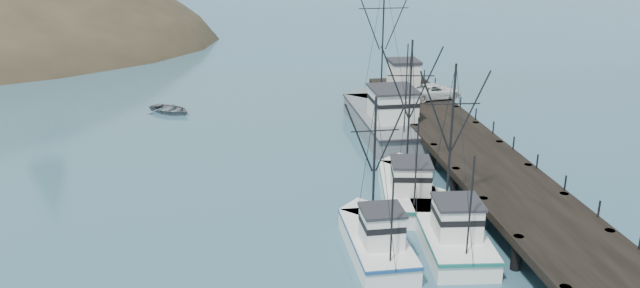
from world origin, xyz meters
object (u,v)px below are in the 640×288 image
at_px(motorboat, 170,113).
at_px(work_vessel, 385,118).
at_px(pier, 467,147).
at_px(trawler_far, 407,187).
at_px(pickup_truck, 435,91).
at_px(trawler_mid, 375,239).
at_px(pier_shed, 404,73).
at_px(trawler_near, 449,229).

bearing_deg(motorboat, work_vessel, -73.20).
relative_size(pier, trawler_far, 3.98).
distance_m(pickup_truck, motorboat, 26.25).
relative_size(trawler_mid, work_vessel, 0.54).
distance_m(pier, pier_shed, 18.09).
height_order(pier_shed, pickup_truck, pier_shed).
bearing_deg(trawler_far, pier_shed, 76.17).
bearing_deg(trawler_mid, pier, 51.40).
bearing_deg(work_vessel, pier, -67.04).
distance_m(pier, pickup_truck, 13.04).
distance_m(pier, trawler_far, 7.95).
bearing_deg(pier_shed, trawler_far, -103.83).
bearing_deg(pickup_truck, trawler_near, 155.34).
bearing_deg(trawler_near, motorboat, 122.25).
height_order(pier, work_vessel, work_vessel).
bearing_deg(trawler_near, work_vessel, 87.06).
bearing_deg(pickup_truck, trawler_mid, 146.57).
distance_m(pier, work_vessel, 10.54).
xyz_separation_m(trawler_near, trawler_far, (-0.80, 6.33, 0.00)).
height_order(trawler_far, pier_shed, trawler_far).
height_order(trawler_near, pickup_truck, trawler_near).
relative_size(trawler_far, pickup_truck, 2.13).
relative_size(trawler_mid, pier_shed, 2.91).
distance_m(work_vessel, pickup_truck, 6.64).
xyz_separation_m(trawler_mid, motorboat, (-14.30, 30.55, -0.82)).
bearing_deg(trawler_near, trawler_far, 97.18).
height_order(trawler_far, pickup_truck, trawler_far).
bearing_deg(trawler_mid, pickup_truck, 65.89).
bearing_deg(work_vessel, motorboat, 156.48).
xyz_separation_m(work_vessel, pickup_truck, (5.61, 3.22, 1.49)).
xyz_separation_m(trawler_far, pier_shed, (5.70, 23.15, 2.60)).
bearing_deg(pier, pier_shed, 90.93).
distance_m(trawler_near, trawler_far, 6.38).
relative_size(pier_shed, pickup_truck, 0.62).
bearing_deg(trawler_far, trawler_near, -82.82).
distance_m(pier, motorboat, 30.29).
height_order(trawler_far, motorboat, trawler_far).
relative_size(trawler_near, pier_shed, 3.38).
height_order(trawler_mid, pier_shed, trawler_mid).
relative_size(trawler_near, pickup_truck, 2.08).
bearing_deg(trawler_mid, trawler_far, 62.00).
xyz_separation_m(trawler_near, pier_shed, (4.90, 29.49, 2.60)).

